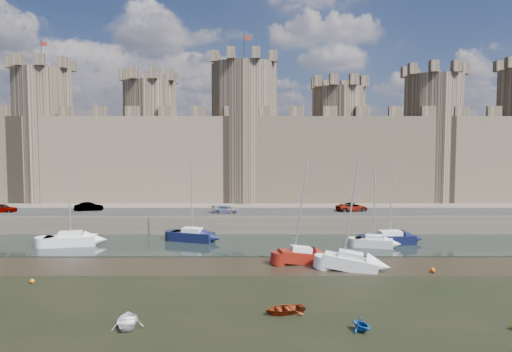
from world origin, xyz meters
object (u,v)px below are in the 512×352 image
Objects in this scene: car_3 at (352,207)px; sailboat_1 at (192,235)px; sailboat_0 at (71,239)px; sailboat_3 at (390,238)px; car_1 at (89,207)px; car_0 at (2,208)px; sailboat_5 at (351,262)px; sailboat_2 at (374,241)px; car_2 at (226,210)px; sailboat_4 at (301,255)px.

car_3 is 0.43× the size of sailboat_1.
sailboat_0 reaches higher than sailboat_3.
car_0 is at bearing 87.38° from car_1.
car_0 is 0.36× the size of sailboat_0.
car_3 is 21.89m from sailboat_5.
car_0 is 16.89m from sailboat_0.
sailboat_2 is at bearing -108.40° from car_0.
sailboat_5 is (16.77, -12.69, -0.04)m from sailboat_1.
sailboat_5 reaches higher than car_0.
sailboat_5 reaches higher than car_3.
sailboat_1 is (15.88, -8.92, -2.31)m from car_1.
car_3 is 23.15m from sailboat_1.
sailboat_3 reaches higher than car_2.
sailboat_0 is at bearing 179.97° from car_1.
sailboat_4 is at bearing -151.22° from car_2.
car_3 is at bearing -94.65° from car_0.
car_1 is 0.35× the size of sailboat_5.
car_3 is at bearing 104.72° from sailboat_2.
sailboat_1 is at bearing 170.62° from sailboat_3.
car_0 is 11.55m from car_1.
sailboat_0 is 14.12m from sailboat_1.
sailboat_2 is 0.91× the size of sailboat_3.
car_0 is 0.99× the size of car_2.
sailboat_2 is at bearing 78.26° from sailboat_5.
sailboat_1 is at bearing -0.85° from sailboat_0.
sailboat_4 is at bearing 164.77° from sailboat_5.
sailboat_5 is at bearing -120.51° from car_0.
car_1 is 39.31m from sailboat_2.
sailboat_1 is at bearing -174.15° from sailboat_2.
sailboat_0 is 37.72m from sailboat_3.
sailboat_5 is (13.03, -19.44, -2.27)m from car_2.
sailboat_1 reaches higher than sailboat_2.
sailboat_5 reaches higher than car_2.
car_0 is 0.98× the size of car_1.
sailboat_3 is at bearing 50.79° from sailboat_2.
sailboat_2 is 10.48m from sailboat_5.
sailboat_2 reaches higher than car_1.
car_3 is at bearing 6.39° from sailboat_0.
sailboat_2 reaches higher than car_2.
sailboat_2 reaches higher than car_0.
sailboat_1 is at bearing 157.41° from sailboat_5.
sailboat_4 is at bearing -133.96° from car_1.
sailboat_3 is (20.08, -8.28, -2.28)m from car_2.
sailboat_3 is at bearing -9.57° from sailboat_0.
sailboat_3 reaches higher than sailboat_2.
sailboat_4 reaches higher than sailboat_1.
sailboat_1 is (-21.38, -8.57, -2.30)m from car_3.
sailboat_0 is at bearing 175.76° from sailboat_3.
car_2 is at bearing -106.21° from car_1.
sailboat_2 is at bearing 9.57° from sailboat_1.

